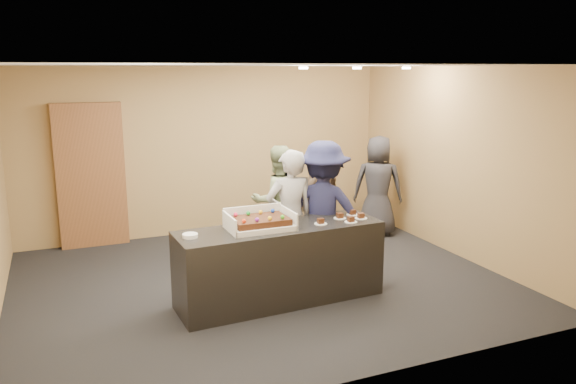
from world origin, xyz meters
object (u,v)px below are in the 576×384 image
object	(u,v)px
plate_stack	(190,236)
person_sage_man	(278,201)
serving_counter	(280,264)
person_dark_suit	(378,186)
person_server_grey	(290,218)
person_navy_man	(323,211)
storage_cabinet	(91,176)
person_brown_extra	(320,201)
cake_box	(259,224)
sheet_cake	(260,220)

from	to	relation	value
plate_stack	person_sage_man	xyz separation A→B (m)	(1.64, 1.61, -0.12)
serving_counter	person_dark_suit	xyz separation A→B (m)	(2.46, 1.89, 0.36)
person_sage_man	person_server_grey	bearing A→B (deg)	80.03
person_navy_man	serving_counter	bearing A→B (deg)	62.73
serving_counter	storage_cabinet	distance (m)	3.62
person_brown_extra	person_dark_suit	world-z (taller)	person_dark_suit
storage_cabinet	person_server_grey	xyz separation A→B (m)	(2.15, -2.60, -0.23)
cake_box	person_dark_suit	distance (m)	3.29
sheet_cake	plate_stack	xyz separation A→B (m)	(-0.80, -0.02, -0.08)
storage_cabinet	person_dark_suit	distance (m)	4.46
sheet_cake	person_brown_extra	xyz separation A→B (m)	(1.40, 1.34, -0.19)
person_brown_extra	sheet_cake	bearing A→B (deg)	11.66
storage_cabinet	person_dark_suit	size ratio (longest dim) A/B	1.34
plate_stack	person_dark_suit	bearing A→B (deg)	28.69
plate_stack	person_dark_suit	size ratio (longest dim) A/B	0.10
person_brown_extra	plate_stack	bearing A→B (deg)	-0.26
plate_stack	person_brown_extra	world-z (taller)	person_brown_extra
person_navy_man	person_brown_extra	size ratio (longest dim) A/B	1.11
person_sage_man	sheet_cake	bearing A→B (deg)	65.99
storage_cabinet	person_brown_extra	bearing A→B (deg)	-29.72
serving_counter	person_dark_suit	size ratio (longest dim) A/B	1.48
storage_cabinet	sheet_cake	distance (m)	3.44
person_server_grey	cake_box	bearing A→B (deg)	39.49
serving_counter	person_dark_suit	bearing A→B (deg)	34.77
storage_cabinet	cake_box	bearing A→B (deg)	-62.22
serving_counter	person_sage_man	size ratio (longest dim) A/B	1.50
serving_counter	person_brown_extra	size ratio (longest dim) A/B	1.49
person_server_grey	sheet_cake	bearing A→B (deg)	41.17
storage_cabinet	sheet_cake	size ratio (longest dim) A/B	3.51
person_sage_man	person_dark_suit	distance (m)	1.89
sheet_cake	person_navy_man	bearing A→B (deg)	23.89
person_server_grey	person_dark_suit	world-z (taller)	person_server_grey
person_sage_man	serving_counter	bearing A→B (deg)	73.37
cake_box	plate_stack	world-z (taller)	cake_box
serving_counter	person_dark_suit	world-z (taller)	person_dark_suit
serving_counter	person_brown_extra	bearing A→B (deg)	46.48
serving_counter	person_navy_man	xyz separation A→B (m)	(0.77, 0.45, 0.45)
cake_box	person_brown_extra	xyz separation A→B (m)	(1.40, 1.31, -0.14)
person_server_grey	person_sage_man	xyz separation A→B (m)	(0.28, 1.14, -0.05)
sheet_cake	cake_box	bearing A→B (deg)	89.02
storage_cabinet	cake_box	world-z (taller)	storage_cabinet
sheet_cake	serving_counter	bearing A→B (deg)	0.00
sheet_cake	person_dark_suit	size ratio (longest dim) A/B	0.38
serving_counter	person_sage_man	distance (m)	1.73
serving_counter	person_navy_man	distance (m)	1.00
plate_stack	person_dark_suit	distance (m)	4.00
cake_box	sheet_cake	world-z (taller)	cake_box
person_server_grey	person_sage_man	world-z (taller)	person_server_grey
serving_counter	sheet_cake	bearing A→B (deg)	177.18
person_sage_man	person_navy_man	bearing A→B (deg)	102.58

